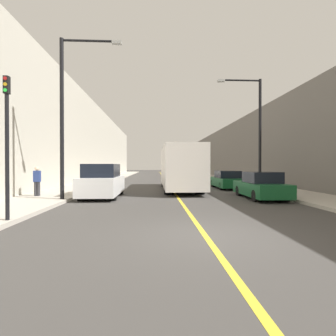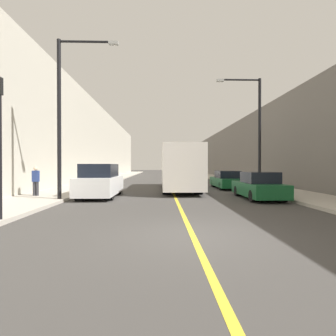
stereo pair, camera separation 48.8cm
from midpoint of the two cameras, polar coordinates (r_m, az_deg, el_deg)
name	(u,v)px [view 2 (the right image)]	position (r m, az deg, el deg)	size (l,w,h in m)	color
ground_plane	(193,235)	(7.28, 7.36, -14.37)	(200.00, 200.00, 0.00)	#3F3D3A
sidewalk_left	(114,178)	(37.53, -11.36, -2.19)	(3.34, 72.00, 0.16)	#B2AA9E
sidewalk_right	(219,178)	(37.97, 11.41, -2.15)	(3.34, 72.00, 0.16)	#B2AA9E
building_row_left	(87,143)	(38.41, -16.80, 5.24)	(4.00, 72.00, 10.04)	#B7B2A3
building_row_right	(245,152)	(38.97, 16.70, 3.41)	(4.00, 72.00, 7.65)	#66605B
road_center_line	(167,179)	(37.01, 0.09, -2.33)	(0.16, 72.00, 0.01)	gold
bus	(179,167)	(20.06, 3.13, 0.16)	(2.59, 10.11, 3.23)	silver
parked_suv_left	(100,182)	(15.92, -13.66, -2.95)	(2.01, 4.80, 1.96)	silver
car_right_near	(259,187)	(15.61, 19.98, -3.85)	(1.84, 4.32, 1.51)	#145128
car_right_mid	(227,180)	(21.84, 13.33, -2.64)	(1.88, 4.80, 1.44)	#145128
street_lamp_left	(65,107)	(14.71, -20.68, 12.24)	(3.14, 0.24, 8.19)	black
street_lamp_right	(255,126)	(19.61, 19.18, 8.70)	(3.14, 0.24, 7.80)	black
traffic_light	(0,143)	(9.80, -31.59, 4.74)	(0.16, 0.18, 4.51)	black
pedestrian	(36,181)	(16.57, -26.10, -2.48)	(0.36, 0.23, 1.65)	#2D2D33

